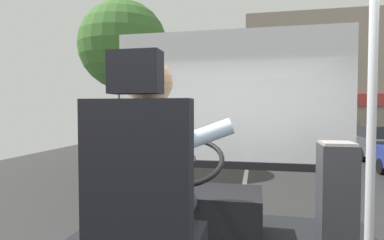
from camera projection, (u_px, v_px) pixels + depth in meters
ground at (247, 166)px, 10.37m from camera, size 18.00×44.00×0.06m
driver_seat at (145, 223)px, 1.41m from camera, size 0.48×0.48×1.36m
bus_driver at (152, 167)px, 1.50m from camera, size 0.78×0.55×0.86m
steering_console at (197, 210)px, 2.68m from camera, size 1.10×1.04×0.89m
handrail_pole at (372, 110)px, 1.55m from camera, size 0.04×0.04×2.21m
fare_box at (336, 200)px, 2.30m from camera, size 0.25×0.27×0.87m
windshield_panel at (229, 115)px, 3.27m from camera, size 2.50×0.08×1.48m
street_tree at (123, 47)px, 9.35m from camera, size 2.68×2.68×5.18m
shop_building at (329, 82)px, 17.29m from camera, size 9.15×5.11×6.75m
parked_car_charcoal at (379, 141)px, 11.99m from camera, size 2.02×4.01×1.28m
parked_car_white at (342, 130)px, 17.73m from camera, size 2.03×4.38×1.24m
parked_car_black at (320, 124)px, 23.81m from camera, size 1.99×4.06×1.35m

